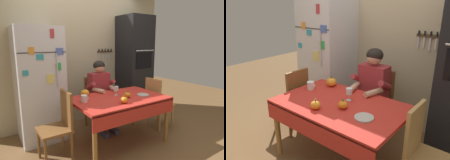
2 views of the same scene
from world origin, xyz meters
The scene contains 13 objects.
back_wall_assembly centered at (0.05, 1.35, 1.30)m, with size 3.70×0.13×2.60m.
refrigerator centered at (-0.95, 0.96, 0.90)m, with size 0.68×0.71×1.80m.
dining_table centered at (0.00, 0.08, 0.66)m, with size 1.40×0.90×0.74m.
chair_behind_person centered at (0.02, 0.87, 0.51)m, with size 0.40×0.40×0.93m.
seated_person centered at (0.02, 0.68, 0.74)m, with size 0.47×0.55×1.25m.
chair_right_side centered at (0.90, 0.17, 0.51)m, with size 0.40×0.40×0.93m.
chair_left_side centered at (-0.90, 0.19, 0.51)m, with size 0.40×0.40×0.93m.
coffee_mug centered at (-0.54, 0.18, 0.79)m, with size 0.12×0.09×0.10m.
wine_glass centered at (0.03, 0.22, 0.84)m, with size 0.07×0.07×0.15m.
pumpkin_large centered at (-0.11, -0.17, 0.78)m, with size 0.11×0.11×0.11m.
pumpkin_medium centered at (0.10, 0.02, 0.78)m, with size 0.10×0.10×0.10m.
pumpkin_small centered at (-0.41, 0.42, 0.80)m, with size 0.13×0.13×0.13m.
serving_tray centered at (0.38, -0.02, 0.75)m, with size 0.19×0.19×0.02m, color #B7B2A8.
Camera 2 is at (1.39, -1.63, 1.80)m, focal length 36.14 mm.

